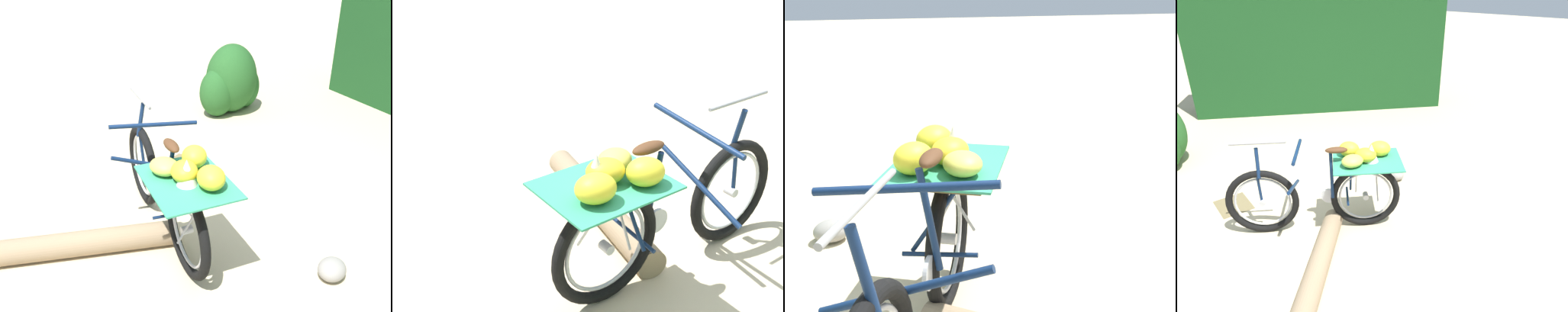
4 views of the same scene
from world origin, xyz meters
TOP-DOWN VIEW (x-y plane):
  - ground_plane at (0.00, 0.00)m, footprint 60.00×60.00m
  - foliage_hedge at (3.58, -2.10)m, footprint 3.08×4.78m
  - bicycle at (-0.12, -0.02)m, footprint 1.18×1.67m
  - fallen_log at (-0.68, 0.46)m, footprint 1.26×1.19m
  - path_stone at (0.22, -1.25)m, footprint 0.24×0.20m
  - leaf_litter_patch at (0.93, 0.69)m, footprint 0.44×0.36m

SIDE VIEW (x-z plane):
  - ground_plane at x=0.00m, z-range 0.00..0.00m
  - leaf_litter_patch at x=0.93m, z-range 0.00..0.01m
  - path_stone at x=0.22m, z-range 0.00..0.15m
  - fallen_log at x=-0.68m, z-range 0.00..0.20m
  - bicycle at x=-0.12m, z-range -0.01..1.02m
  - foliage_hedge at x=3.58m, z-range 0.00..2.60m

